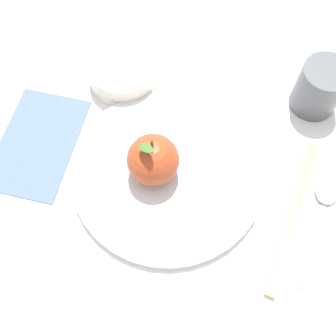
% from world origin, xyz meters
% --- Properties ---
extents(ground_plane, '(2.40, 2.40, 0.00)m').
position_xyz_m(ground_plane, '(0.00, 0.00, 0.00)').
color(ground_plane, silver).
extents(dinner_plate, '(0.27, 0.27, 0.01)m').
position_xyz_m(dinner_plate, '(0.01, -0.02, 0.01)').
color(dinner_plate, silver).
rests_on(dinner_plate, ground_plane).
extents(apple, '(0.07, 0.07, 0.09)m').
position_xyz_m(apple, '(0.03, -0.03, 0.05)').
color(apple, '#9E3D1E').
rests_on(apple, dinner_plate).
extents(side_bowl, '(0.11, 0.11, 0.04)m').
position_xyz_m(side_bowl, '(-0.06, -0.18, 0.02)').
color(side_bowl, silver).
rests_on(side_bowl, ground_plane).
extents(cup, '(0.07, 0.07, 0.08)m').
position_xyz_m(cup, '(-0.23, 0.06, 0.04)').
color(cup, '#4C5156').
rests_on(cup, ground_plane).
extents(knife, '(0.22, 0.10, 0.01)m').
position_xyz_m(knife, '(-0.04, 0.15, 0.00)').
color(knife, '#D8B766').
rests_on(knife, ground_plane).
extents(spoon, '(0.16, 0.08, 0.01)m').
position_xyz_m(spoon, '(-0.10, 0.17, 0.01)').
color(spoon, silver).
rests_on(spoon, ground_plane).
extents(linen_napkin, '(0.20, 0.18, 0.00)m').
position_xyz_m(linen_napkin, '(0.11, -0.19, 0.00)').
color(linen_napkin, slate).
rests_on(linen_napkin, ground_plane).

